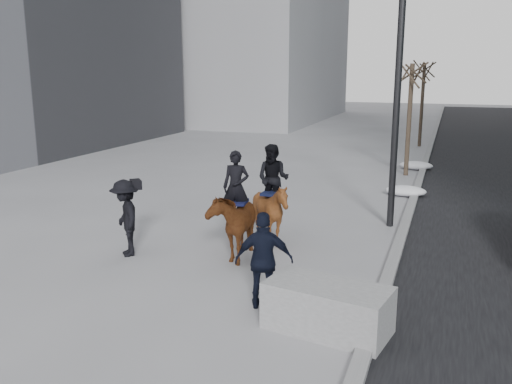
% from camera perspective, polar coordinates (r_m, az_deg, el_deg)
% --- Properties ---
extents(ground, '(120.00, 120.00, 0.00)m').
position_cam_1_polar(ground, '(11.37, -2.07, -8.67)').
color(ground, gray).
rests_on(ground, ground).
extents(curb, '(0.25, 90.00, 0.12)m').
position_cam_1_polar(curb, '(20.25, 16.65, 0.61)').
color(curb, gray).
rests_on(curb, ground).
extents(planter, '(2.12, 1.34, 0.79)m').
position_cam_1_polar(planter, '(9.03, 7.53, -11.99)').
color(planter, '#99999C').
rests_on(planter, ground).
extents(tree_near, '(1.20, 1.20, 4.85)m').
position_cam_1_polar(tree_near, '(22.19, 15.85, 7.88)').
color(tree_near, '#3A2D22').
rests_on(tree_near, ground).
extents(tree_far, '(1.20, 1.20, 4.96)m').
position_cam_1_polar(tree_far, '(30.91, 17.09, 9.18)').
color(tree_far, '#372D20').
rests_on(tree_far, ground).
extents(mounted_left, '(1.11, 1.96, 2.40)m').
position_cam_1_polar(mounted_left, '(12.20, -2.31, -2.74)').
color(mounted_left, '#4D230F').
rests_on(mounted_left, ground).
extents(mounted_right, '(1.30, 1.46, 2.43)m').
position_cam_1_polar(mounted_right, '(12.97, 1.63, -1.41)').
color(mounted_right, '#49280E').
rests_on(mounted_right, ground).
extents(feeder, '(1.11, 1.01, 1.75)m').
position_cam_1_polar(feeder, '(9.60, 0.85, -7.22)').
color(feeder, black).
rests_on(feeder, ground).
extents(camera_crew, '(1.25, 1.28, 1.75)m').
position_cam_1_polar(camera_crew, '(12.58, -13.55, -2.64)').
color(camera_crew, black).
rests_on(camera_crew, ground).
extents(lamppost, '(0.25, 0.80, 9.09)m').
position_cam_1_polar(lamppost, '(14.59, 14.98, 15.68)').
color(lamppost, black).
rests_on(lamppost, ground).
extents(snow_piles, '(1.37, 16.19, 0.35)m').
position_cam_1_polar(snow_piles, '(18.66, 15.45, 0.00)').
color(snow_piles, white).
rests_on(snow_piles, ground).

